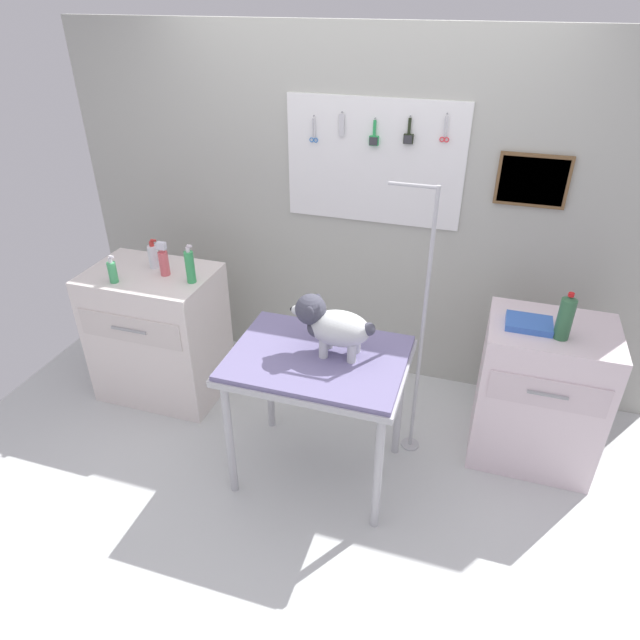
{
  "coord_description": "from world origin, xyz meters",
  "views": [
    {
      "loc": [
        0.81,
        -2.14,
        2.47
      ],
      "look_at": [
        0.1,
        0.12,
        1.04
      ],
      "focal_mm": 31.47,
      "sensor_mm": 36.0,
      "label": 1
    }
  ],
  "objects_px": {
    "grooming_arm": "(420,341)",
    "cabinet_right": "(539,393)",
    "counter_left": "(159,333)",
    "dog": "(331,324)",
    "grooming_table": "(318,369)",
    "detangler_spray": "(164,261)",
    "soda_bottle": "(565,317)"
  },
  "relations": [
    {
      "from": "grooming_arm",
      "to": "counter_left",
      "type": "height_order",
      "value": "grooming_arm"
    },
    {
      "from": "dog",
      "to": "cabinet_right",
      "type": "bearing_deg",
      "value": 23.63
    },
    {
      "from": "dog",
      "to": "cabinet_right",
      "type": "distance_m",
      "value": 1.33
    },
    {
      "from": "grooming_table",
      "to": "counter_left",
      "type": "bearing_deg",
      "value": 161.24
    },
    {
      "from": "grooming_table",
      "to": "dog",
      "type": "xyz_separation_m",
      "value": [
        0.06,
        0.05,
        0.26
      ]
    },
    {
      "from": "soda_bottle",
      "to": "grooming_arm",
      "type": "bearing_deg",
      "value": -174.36
    },
    {
      "from": "grooming_table",
      "to": "detangler_spray",
      "type": "distance_m",
      "value": 1.24
    },
    {
      "from": "soda_bottle",
      "to": "counter_left",
      "type": "bearing_deg",
      "value": -179.8
    },
    {
      "from": "grooming_arm",
      "to": "soda_bottle",
      "type": "relative_size",
      "value": 6.28
    },
    {
      "from": "grooming_table",
      "to": "counter_left",
      "type": "distance_m",
      "value": 1.35
    },
    {
      "from": "cabinet_right",
      "to": "soda_bottle",
      "type": "xyz_separation_m",
      "value": [
        0.02,
        -0.1,
        0.57
      ]
    },
    {
      "from": "grooming_table",
      "to": "dog",
      "type": "relative_size",
      "value": 2.08
    },
    {
      "from": "soda_bottle",
      "to": "dog",
      "type": "bearing_deg",
      "value": -160.95
    },
    {
      "from": "cabinet_right",
      "to": "counter_left",
      "type": "bearing_deg",
      "value": -177.52
    },
    {
      "from": "grooming_arm",
      "to": "counter_left",
      "type": "relative_size",
      "value": 1.82
    },
    {
      "from": "grooming_table",
      "to": "soda_bottle",
      "type": "distance_m",
      "value": 1.29
    },
    {
      "from": "grooming_arm",
      "to": "cabinet_right",
      "type": "height_order",
      "value": "grooming_arm"
    },
    {
      "from": "grooming_arm",
      "to": "counter_left",
      "type": "distance_m",
      "value": 1.76
    },
    {
      "from": "counter_left",
      "to": "detangler_spray",
      "type": "xyz_separation_m",
      "value": [
        0.12,
        0.01,
        0.55
      ]
    },
    {
      "from": "grooming_arm",
      "to": "soda_bottle",
      "type": "distance_m",
      "value": 0.75
    },
    {
      "from": "grooming_table",
      "to": "soda_bottle",
      "type": "xyz_separation_m",
      "value": [
        1.18,
        0.43,
        0.28
      ]
    },
    {
      "from": "grooming_arm",
      "to": "dog",
      "type": "height_order",
      "value": "grooming_arm"
    },
    {
      "from": "detangler_spray",
      "to": "soda_bottle",
      "type": "distance_m",
      "value": 2.32
    },
    {
      "from": "dog",
      "to": "detangler_spray",
      "type": "height_order",
      "value": "dog"
    },
    {
      "from": "grooming_table",
      "to": "detangler_spray",
      "type": "height_order",
      "value": "detangler_spray"
    },
    {
      "from": "grooming_table",
      "to": "grooming_arm",
      "type": "xyz_separation_m",
      "value": [
        0.48,
        0.36,
        0.04
      ]
    },
    {
      "from": "grooming_table",
      "to": "cabinet_right",
      "type": "xyz_separation_m",
      "value": [
        1.17,
        0.53,
        -0.29
      ]
    },
    {
      "from": "cabinet_right",
      "to": "soda_bottle",
      "type": "height_order",
      "value": "soda_bottle"
    },
    {
      "from": "cabinet_right",
      "to": "detangler_spray",
      "type": "relative_size",
      "value": 4.1
    },
    {
      "from": "grooming_table",
      "to": "grooming_arm",
      "type": "bearing_deg",
      "value": 37.49
    },
    {
      "from": "dog",
      "to": "soda_bottle",
      "type": "bearing_deg",
      "value": 19.05
    },
    {
      "from": "dog",
      "to": "detangler_spray",
      "type": "xyz_separation_m",
      "value": [
        -1.19,
        0.39,
        0.01
      ]
    }
  ]
}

